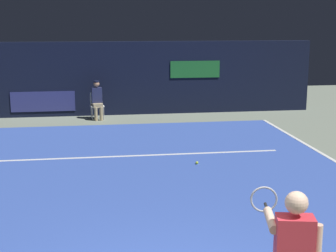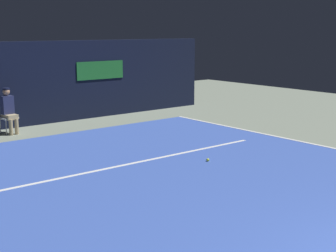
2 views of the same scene
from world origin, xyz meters
The scene contains 6 objects.
ground_plane centered at (0.00, 5.02, 0.00)m, with size 29.25×29.25×0.00m, color gray.
court_surface centered at (0.00, 5.02, 0.01)m, with size 9.97×12.04×0.01m, color #3856B2.
line_service centered at (0.00, 7.13, 0.01)m, with size 7.78×0.10×0.01m, color white.
back_wall centered at (0.00, 12.92, 1.30)m, with size 14.40×0.33×2.60m.
line_judge_on_chair centered at (-0.65, 12.07, 0.69)m, with size 0.49×0.57×1.32m.
tennis_ball centered at (1.62, 6.19, 0.05)m, with size 0.07×0.07×0.07m, color #CCE033.
Camera 1 is at (-0.67, -4.71, 3.28)m, focal length 52.81 mm.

